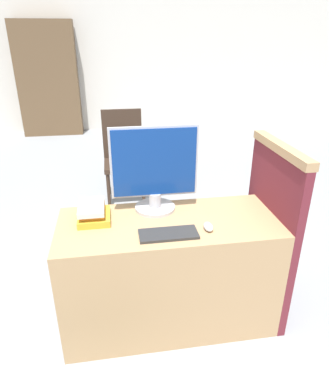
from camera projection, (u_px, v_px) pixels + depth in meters
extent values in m
plane|color=#93999E|center=(176.00, 350.00, 2.07)|extent=(20.00, 20.00, 0.00)
cube|color=silver|center=(122.00, 55.00, 6.50)|extent=(12.00, 0.06, 2.80)
cube|color=tan|center=(168.00, 272.00, 2.17)|extent=(1.31, 0.56, 0.73)
cube|color=maroon|center=(269.00, 234.00, 2.24)|extent=(0.05, 0.66, 1.11)
cube|color=tan|center=(282.00, 148.00, 1.99)|extent=(0.07, 0.66, 0.05)
cylinder|color=#B7B7BC|center=(155.00, 207.00, 2.16)|extent=(0.25, 0.25, 0.02)
cylinder|color=#B7B7BC|center=(155.00, 200.00, 2.14)|extent=(0.07, 0.07, 0.09)
cube|color=#B7B7BC|center=(154.00, 162.00, 2.04)|extent=(0.53, 0.01, 0.44)
cube|color=navy|center=(154.00, 162.00, 2.04)|extent=(0.50, 0.02, 0.41)
cube|color=#2D2D2D|center=(168.00, 234.00, 1.88)|extent=(0.32, 0.14, 0.02)
ellipsoid|color=silver|center=(208.00, 227.00, 1.93)|extent=(0.05, 0.09, 0.04)
cube|color=gold|center=(94.00, 217.00, 2.03)|extent=(0.19, 0.22, 0.04)
cube|color=orange|center=(93.00, 210.00, 2.03)|extent=(0.14, 0.21, 0.03)
cube|color=silver|center=(91.00, 207.00, 2.01)|extent=(0.15, 0.23, 0.03)
cylinder|color=#38281E|center=(109.00, 191.00, 3.69)|extent=(0.04, 0.04, 0.41)
cylinder|color=#38281E|center=(144.00, 189.00, 3.75)|extent=(0.04, 0.04, 0.41)
cylinder|color=#38281E|center=(108.00, 178.00, 4.03)|extent=(0.04, 0.04, 0.41)
cylinder|color=#38281E|center=(140.00, 176.00, 4.09)|extent=(0.04, 0.04, 0.41)
cube|color=#38281E|center=(124.00, 164.00, 3.80)|extent=(0.44, 0.44, 0.05)
cube|color=#38281E|center=(122.00, 134.00, 3.85)|extent=(0.44, 0.04, 0.54)
cube|color=brown|center=(48.00, 80.00, 6.25)|extent=(1.07, 0.32, 2.00)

